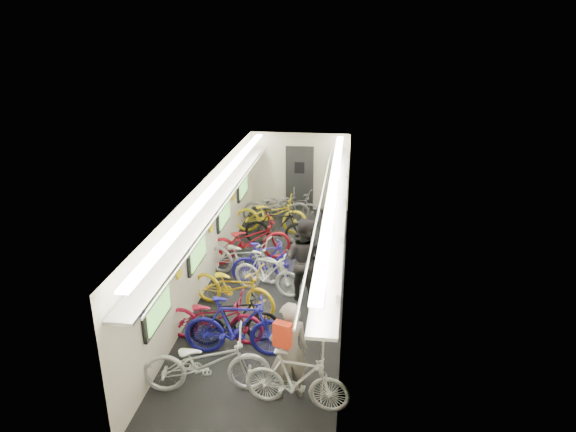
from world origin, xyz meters
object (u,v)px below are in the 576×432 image
(passenger_near, at_px, (289,351))
(passenger_mid, at_px, (304,259))
(backpack, at_px, (283,335))
(bicycle_0, at_px, (206,362))
(bicycle_1, at_px, (237,327))

(passenger_near, height_order, passenger_mid, passenger_mid)
(passenger_near, relative_size, backpack, 4.36)
(passenger_near, distance_m, backpack, 0.52)
(bicycle_0, bearing_deg, backpack, -109.37)
(bicycle_0, xyz_separation_m, bicycle_1, (0.27, 0.97, 0.04))
(passenger_mid, relative_size, backpack, 4.70)
(bicycle_0, relative_size, passenger_near, 1.20)
(backpack, bearing_deg, bicycle_0, -172.91)
(passenger_mid, bearing_deg, backpack, 110.52)
(bicycle_0, relative_size, backpack, 5.25)
(bicycle_1, height_order, passenger_near, passenger_near)
(passenger_near, distance_m, passenger_mid, 3.09)
(bicycle_0, distance_m, passenger_mid, 3.36)
(bicycle_1, bearing_deg, passenger_mid, -26.31)
(bicycle_0, xyz_separation_m, passenger_mid, (1.22, 3.11, 0.37))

